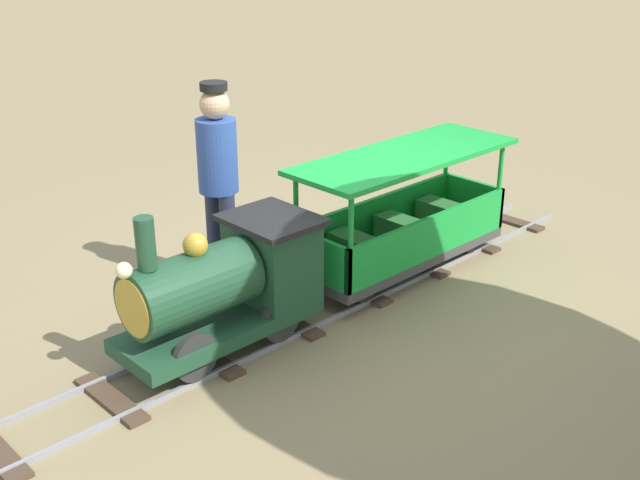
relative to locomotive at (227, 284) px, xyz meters
The scene contains 5 objects.
ground_plane 1.30m from the locomotive, 90.00° to the right, with size 60.00×60.00×0.00m, color #8C7A56.
track 0.99m from the locomotive, 90.00° to the right, with size 0.67×5.70×0.04m.
locomotive is the anchor object (origin of this frame).
passenger_car 1.77m from the locomotive, 90.00° to the right, with size 0.73×2.00×0.97m.
conductor_person 1.07m from the locomotive, 34.92° to the right, with size 0.30×0.30×1.62m.
Camera 1 is at (-3.77, 3.97, 2.76)m, focal length 44.08 mm.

